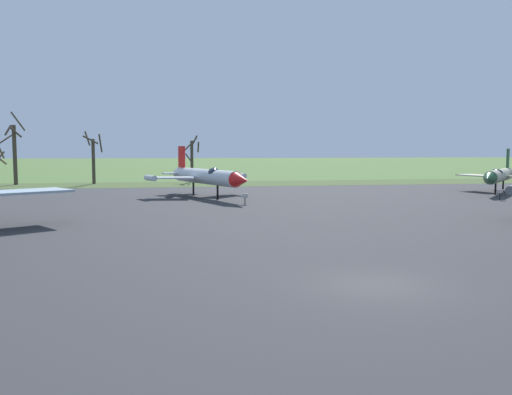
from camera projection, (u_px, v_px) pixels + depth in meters
name	position (u px, v px, depth m)	size (l,w,h in m)	color
ground_plane	(377.00, 286.00, 18.53)	(600.00, 600.00, 0.00)	#4C6B33
asphalt_apron	(272.00, 218.00, 37.06)	(107.65, 62.89, 0.05)	#333335
grass_verge_strip	(220.00, 184.00, 73.83)	(167.65, 12.00, 0.06)	#43562B
jet_fighter_front_right	(499.00, 175.00, 57.56)	(11.46, 12.11, 4.97)	#B7B293
info_placard_front_right	(500.00, 193.00, 49.86)	(0.66, 0.37, 1.07)	black
jet_fighter_rear_center	(207.00, 176.00, 52.31)	(10.74, 15.37, 5.23)	silver
info_placard_rear_center	(245.00, 198.00, 45.95)	(0.54, 0.26, 1.00)	black
bare_tree_left_of_center	(14.00, 151.00, 71.54)	(3.58, 3.55, 9.92)	#42382D
bare_tree_center	(93.00, 157.00, 73.47)	(2.41, 2.38, 7.43)	#42382D
bare_tree_right_of_center	(192.00, 158.00, 77.55)	(2.60, 2.58, 7.00)	#42382D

